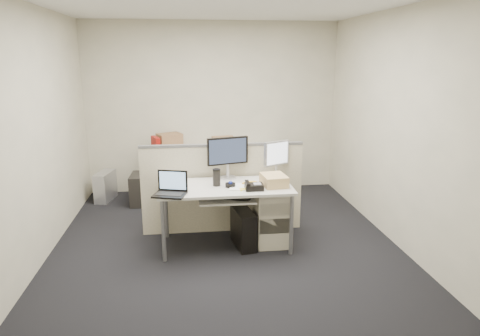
{
  "coord_description": "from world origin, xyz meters",
  "views": [
    {
      "loc": [
        -0.4,
        -4.64,
        2.16
      ],
      "look_at": [
        0.18,
        0.15,
        0.9
      ],
      "focal_mm": 32.0,
      "sensor_mm": 36.0,
      "label": 1
    }
  ],
  "objects": [
    {
      "name": "floor",
      "position": [
        0.0,
        0.0,
        -0.01
      ],
      "size": [
        4.0,
        4.5,
        0.01
      ],
      "primitive_type": "cube",
      "color": "black",
      "rests_on": "ground"
    },
    {
      "name": "cardboard_box_left",
      "position": [
        -0.7,
        2.05,
        0.85
      ],
      "size": [
        0.43,
        0.39,
        0.27
      ],
      "primitive_type": "cube",
      "rotation": [
        0.0,
        0.0,
        0.42
      ],
      "color": "#8E6445",
      "rests_on": "back_counter"
    },
    {
      "name": "keyboard",
      "position": [
        0.05,
        -0.14,
        0.64
      ],
      "size": [
        0.47,
        0.31,
        0.02
      ],
      "primitive_type": "cube",
      "rotation": [
        0.0,
        0.0,
        -0.39
      ],
      "color": "black",
      "rests_on": "keyboard_tray"
    },
    {
      "name": "desk_phone",
      "position": [
        0.3,
        -0.18,
        0.76
      ],
      "size": [
        0.2,
        0.17,
        0.06
      ],
      "primitive_type": "cube",
      "rotation": [
        0.0,
        0.0,
        -0.01
      ],
      "color": "black",
      "rests_on": "desk"
    },
    {
      "name": "travel_mug",
      "position": [
        -0.1,
        0.02,
        0.82
      ],
      "size": [
        0.1,
        0.1,
        0.18
      ],
      "primitive_type": "cylinder",
      "rotation": [
        0.0,
        0.0,
        -0.16
      ],
      "color": "black",
      "rests_on": "desk"
    },
    {
      "name": "cubicle_partition",
      "position": [
        0.0,
        0.45,
        0.55
      ],
      "size": [
        2.0,
        0.06,
        1.1
      ],
      "primitive_type": "cube",
      "color": "beige",
      "rests_on": "floor"
    },
    {
      "name": "paper_stack",
      "position": [
        0.15,
        -0.08,
        0.74
      ],
      "size": [
        0.26,
        0.3,
        0.01
      ],
      "primitive_type": "cube",
      "rotation": [
        0.0,
        0.0,
        -0.19
      ],
      "color": "white",
      "rests_on": "desk"
    },
    {
      "name": "manila_folders",
      "position": [
        0.55,
        -0.05,
        0.79
      ],
      "size": [
        0.29,
        0.36,
        0.12
      ],
      "primitive_type": "cube",
      "rotation": [
        0.0,
        0.0,
        0.11
      ],
      "color": "tan",
      "rests_on": "desk"
    },
    {
      "name": "desk",
      "position": [
        0.0,
        0.0,
        0.66
      ],
      "size": [
        1.5,
        0.75,
        0.73
      ],
      "color": "silver",
      "rests_on": "floor"
    },
    {
      "name": "wall_left",
      "position": [
        -2.0,
        0.0,
        1.35
      ],
      "size": [
        0.02,
        4.5,
        2.7
      ],
      "primitive_type": "cube",
      "color": "beige",
      "rests_on": "ground"
    },
    {
      "name": "red_binder",
      "position": [
        -0.9,
        1.83,
        0.85
      ],
      "size": [
        0.16,
        0.28,
        0.26
      ],
      "primitive_type": "cube",
      "rotation": [
        0.0,
        0.0,
        0.36
      ],
      "color": "maroon",
      "rests_on": "back_counter"
    },
    {
      "name": "drawer_pedestal",
      "position": [
        0.55,
        0.05,
        0.33
      ],
      "size": [
        0.4,
        0.55,
        0.65
      ],
      "primitive_type": "cube",
      "color": "beige",
      "rests_on": "floor"
    },
    {
      "name": "monitor_main",
      "position": [
        0.06,
        0.32,
        0.98
      ],
      "size": [
        0.54,
        0.31,
        0.5
      ],
      "primitive_type": "cube",
      "rotation": [
        0.0,
        0.0,
        0.25
      ],
      "color": "black",
      "rests_on": "desk"
    },
    {
      "name": "cardboard_box_right",
      "position": [
        0.13,
        1.81,
        0.84
      ],
      "size": [
        0.36,
        0.3,
        0.24
      ],
      "primitive_type": "cube",
      "rotation": [
        0.0,
        0.0,
        0.13
      ],
      "color": "#8E6445",
      "rests_on": "back_counter"
    },
    {
      "name": "wall_front",
      "position": [
        0.0,
        -2.25,
        1.35
      ],
      "size": [
        4.0,
        0.02,
        2.7
      ],
      "primitive_type": "cube",
      "color": "beige",
      "rests_on": "ground"
    },
    {
      "name": "cellphone",
      "position": [
        0.07,
        0.05,
        0.74
      ],
      "size": [
        0.08,
        0.1,
        0.01
      ],
      "primitive_type": "cube",
      "rotation": [
        0.0,
        0.0,
        0.39
      ],
      "color": "black",
      "rests_on": "desk"
    },
    {
      "name": "pc_tower_desk",
      "position": [
        0.2,
        -0.05,
        0.22
      ],
      "size": [
        0.27,
        0.5,
        0.44
      ],
      "primitive_type": "cube",
      "rotation": [
        0.0,
        0.0,
        0.17
      ],
      "color": "black",
      "rests_on": "floor"
    },
    {
      "name": "keyboard_tray",
      "position": [
        0.0,
        -0.18,
        0.62
      ],
      "size": [
        0.62,
        0.32,
        0.02
      ],
      "primitive_type": "cube",
      "color": "silver",
      "rests_on": "desk"
    },
    {
      "name": "pc_tower_spare_silver",
      "position": [
        -1.7,
        1.86,
        0.22
      ],
      "size": [
        0.29,
        0.5,
        0.44
      ],
      "primitive_type": "cube",
      "rotation": [
        0.0,
        0.0,
        -0.22
      ],
      "color": "#B7B7BC",
      "rests_on": "floor"
    },
    {
      "name": "ceiling",
      "position": [
        0.0,
        0.0,
        2.7
      ],
      "size": [
        4.0,
        4.5,
        0.01
      ],
      "primitive_type": "cube",
      "color": "white",
      "rests_on": "ground"
    },
    {
      "name": "back_counter",
      "position": [
        0.0,
        1.93,
        0.36
      ],
      "size": [
        2.0,
        0.6,
        0.72
      ],
      "primitive_type": "cube",
      "color": "beige",
      "rests_on": "floor"
    },
    {
      "name": "sticky_pad",
      "position": [
        0.18,
        -0.18,
        0.74
      ],
      "size": [
        0.08,
        0.08,
        0.01
      ],
      "primitive_type": "cube",
      "rotation": [
        0.0,
        0.0,
        0.06
      ],
      "color": "yellow",
      "rests_on": "desk"
    },
    {
      "name": "wall_back",
      "position": [
        0.0,
        2.25,
        1.35
      ],
      "size": [
        4.0,
        0.02,
        2.7
      ],
      "primitive_type": "cube",
      "color": "beige",
      "rests_on": "ground"
    },
    {
      "name": "wall_right",
      "position": [
        2.0,
        0.0,
        1.35
      ],
      "size": [
        0.02,
        4.5,
        2.7
      ],
      "primitive_type": "cube",
      "color": "beige",
      "rests_on": "ground"
    },
    {
      "name": "trackball",
      "position": [
        0.05,
        -0.05,
        0.75
      ],
      "size": [
        0.15,
        0.15,
        0.04
      ],
      "primitive_type": "cylinder",
      "rotation": [
        0.0,
        0.0,
        -0.38
      ],
      "color": "black",
      "rests_on": "desk"
    },
    {
      "name": "laptop",
      "position": [
        -0.62,
        -0.28,
        0.85
      ],
      "size": [
        0.38,
        0.33,
        0.25
      ],
      "primitive_type": "cube",
      "rotation": [
        0.0,
        0.0,
        -0.28
      ],
      "color": "black",
      "rests_on": "desk"
    },
    {
      "name": "banana",
      "position": [
        0.28,
        0.02,
        0.75
      ],
      "size": [
        0.2,
        0.08,
        0.04
      ],
      "primitive_type": "ellipsoid",
      "rotation": [
        0.0,
        0.0,
        0.18
      ],
      "color": "yellow",
      "rests_on": "desk"
    },
    {
      "name": "monitor_small",
      "position": [
        0.65,
        0.32,
        0.95
      ],
      "size": [
        0.4,
        0.32,
        0.43
      ],
      "primitive_type": "cube",
      "rotation": [
        0.0,
        0.0,
        0.48
      ],
      "color": "#B7B7BC",
      "rests_on": "desk"
    },
    {
      "name": "pc_tower_spare_dark",
      "position": [
        -1.18,
        1.63,
        0.23
      ],
      "size": [
        0.21,
        0.49,
        0.45
      ],
      "primitive_type": "cube",
      "rotation": [
        0.0,
        0.0,
        -0.04
      ],
      "color": "black",
      "rests_on": "floor"
    }
  ]
}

